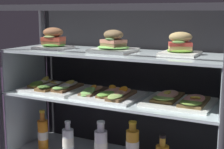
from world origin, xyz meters
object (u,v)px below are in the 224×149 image
object	(u,v)px
open_sandwich_tray_left_of_center	(109,94)
juice_bottle_back_left	(132,146)
plated_roll_sandwich_near_left_corner	(180,46)
juice_bottle_front_left_end	(68,141)
juice_bottle_near_post	(101,144)
juice_bottle_front_fourth	(43,133)
plated_roll_sandwich_far_right	(53,40)
open_sandwich_tray_far_left	(179,100)
plated_roll_sandwich_mid_right	(113,44)
open_sandwich_tray_near_right_corner	(54,87)

from	to	relation	value
open_sandwich_tray_left_of_center	juice_bottle_back_left	bearing A→B (deg)	10.68
plated_roll_sandwich_near_left_corner	juice_bottle_back_left	xyz separation A→B (m)	(-0.22, -0.04, -0.53)
juice_bottle_front_left_end	juice_bottle_back_left	xyz separation A→B (m)	(0.38, 0.03, 0.02)
open_sandwich_tray_left_of_center	juice_bottle_near_post	world-z (taller)	open_sandwich_tray_left_of_center
juice_bottle_front_fourth	plated_roll_sandwich_far_right	bearing A→B (deg)	12.22
open_sandwich_tray_far_left	juice_bottle_back_left	bearing A→B (deg)	-175.54
open_sandwich_tray_far_left	juice_bottle_front_left_end	bearing A→B (deg)	-175.24
open_sandwich_tray_left_of_center	juice_bottle_front_left_end	bearing A→B (deg)	-177.88
juice_bottle_front_fourth	juice_bottle_front_left_end	xyz separation A→B (m)	(0.18, -0.01, -0.01)
plated_roll_sandwich_far_right	plated_roll_sandwich_near_left_corner	size ratio (longest dim) A/B	0.99
plated_roll_sandwich_near_left_corner	plated_roll_sandwich_mid_right	bearing A→B (deg)	-173.44
open_sandwich_tray_far_left	juice_bottle_front_fourth	bearing A→B (deg)	-176.91
plated_roll_sandwich_near_left_corner	open_sandwich_tray_left_of_center	xyz separation A→B (m)	(-0.35, -0.06, -0.26)
plated_roll_sandwich_mid_right	open_sandwich_tray_far_left	size ratio (longest dim) A/B	0.65
juice_bottle_front_left_end	plated_roll_sandwich_far_right	bearing A→B (deg)	165.24
plated_roll_sandwich_mid_right	juice_bottle_front_left_end	bearing A→B (deg)	-173.35
open_sandwich_tray_near_right_corner	open_sandwich_tray_left_of_center	size ratio (longest dim) A/B	1.00
plated_roll_sandwich_mid_right	open_sandwich_tray_far_left	xyz separation A→B (m)	(0.35, 0.02, -0.25)
plated_roll_sandwich_mid_right	juice_bottle_near_post	distance (m)	0.55
plated_roll_sandwich_far_right	open_sandwich_tray_near_right_corner	xyz separation A→B (m)	(0.01, -0.01, -0.26)
plated_roll_sandwich_far_right	juice_bottle_front_fourth	bearing A→B (deg)	-167.78
open_sandwich_tray_far_left	juice_bottle_front_fourth	xyz separation A→B (m)	(-0.80, -0.04, -0.29)
open_sandwich_tray_far_left	juice_bottle_back_left	size ratio (longest dim) A/B	1.35
plated_roll_sandwich_far_right	juice_bottle_back_left	world-z (taller)	plated_roll_sandwich_far_right
plated_roll_sandwich_mid_right	open_sandwich_tray_far_left	bearing A→B (deg)	3.28
juice_bottle_front_left_end	juice_bottle_near_post	xyz separation A→B (m)	(0.20, 0.03, 0.01)
juice_bottle_front_left_end	juice_bottle_near_post	size ratio (longest dim) A/B	0.90
open_sandwich_tray_near_right_corner	juice_bottle_back_left	world-z (taller)	open_sandwich_tray_near_right_corner
plated_roll_sandwich_near_left_corner	open_sandwich_tray_far_left	size ratio (longest dim) A/B	0.54
juice_bottle_front_left_end	juice_bottle_back_left	size ratio (longest dim) A/B	0.81
plated_roll_sandwich_near_left_corner	juice_bottle_front_fourth	world-z (taller)	plated_roll_sandwich_near_left_corner
open_sandwich_tray_near_right_corner	plated_roll_sandwich_mid_right	bearing A→B (deg)	3.01
open_sandwich_tray_near_right_corner	juice_bottle_front_fourth	distance (m)	0.30
juice_bottle_near_post	open_sandwich_tray_left_of_center	bearing A→B (deg)	-15.01
open_sandwich_tray_near_right_corner	juice_bottle_back_left	bearing A→B (deg)	2.48
plated_roll_sandwich_near_left_corner	plated_roll_sandwich_far_right	bearing A→B (deg)	-176.43
plated_roll_sandwich_near_left_corner	juice_bottle_front_fourth	xyz separation A→B (m)	(-0.79, -0.06, -0.54)
open_sandwich_tray_far_left	juice_bottle_near_post	bearing A→B (deg)	-176.46
plated_roll_sandwich_near_left_corner	open_sandwich_tray_near_right_corner	distance (m)	0.74
juice_bottle_front_left_end	plated_roll_sandwich_near_left_corner	bearing A→B (deg)	6.60
juice_bottle_back_left	plated_roll_sandwich_near_left_corner	bearing A→B (deg)	9.39
open_sandwich_tray_left_of_center	plated_roll_sandwich_near_left_corner	bearing A→B (deg)	9.85
open_sandwich_tray_far_left	juice_bottle_front_fourth	world-z (taller)	open_sandwich_tray_far_left
open_sandwich_tray_near_right_corner	open_sandwich_tray_left_of_center	xyz separation A→B (m)	(0.35, -0.00, -0.00)
juice_bottle_front_fourth	juice_bottle_front_left_end	distance (m)	0.18
plated_roll_sandwich_mid_right	juice_bottle_near_post	size ratio (longest dim) A/B	0.97
plated_roll_sandwich_mid_right	juice_bottle_near_post	xyz separation A→B (m)	(-0.07, -0.01, -0.54)
plated_roll_sandwich_far_right	open_sandwich_tray_left_of_center	size ratio (longest dim) A/B	0.54
plated_roll_sandwich_near_left_corner	juice_bottle_back_left	size ratio (longest dim) A/B	0.73
open_sandwich_tray_left_of_center	juice_bottle_front_fourth	size ratio (longest dim) A/B	1.39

